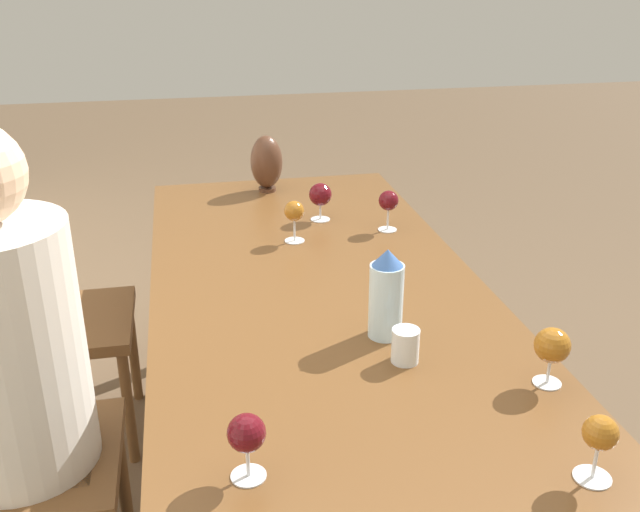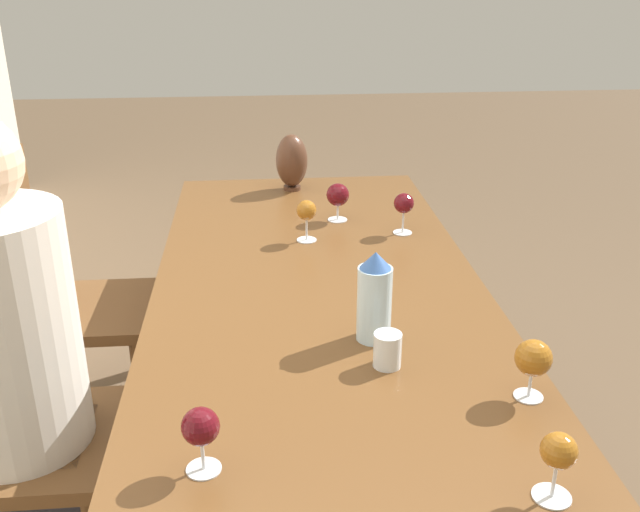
{
  "view_description": "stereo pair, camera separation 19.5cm",
  "coord_description": "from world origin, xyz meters",
  "px_view_note": "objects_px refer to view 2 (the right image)",
  "views": [
    {
      "loc": [
        -1.71,
        0.35,
        1.61
      ],
      "look_at": [
        0.05,
        0.0,
        0.84
      ],
      "focal_mm": 40.0,
      "sensor_mm": 36.0,
      "label": 1
    },
    {
      "loc": [
        -1.74,
        0.16,
        1.61
      ],
      "look_at": [
        0.05,
        0.0,
        0.84
      ],
      "focal_mm": 40.0,
      "sensor_mm": 36.0,
      "label": 2
    }
  ],
  "objects_px": {
    "wine_glass_0": "(533,359)",
    "person_near": "(14,360)",
    "wine_glass_2": "(404,205)",
    "wine_glass_5": "(201,428)",
    "water_tumbler": "(387,350)",
    "wine_glass_1": "(306,212)",
    "chair_far": "(60,292)",
    "vase": "(292,161)",
    "wine_glass_4": "(558,453)",
    "water_bottle": "(374,298)",
    "wine_glass_3": "(338,196)"
  },
  "relations": [
    {
      "from": "water_bottle",
      "to": "wine_glass_4",
      "type": "distance_m",
      "value": 0.61
    },
    {
      "from": "water_tumbler",
      "to": "wine_glass_3",
      "type": "height_order",
      "value": "wine_glass_3"
    },
    {
      "from": "person_near",
      "to": "wine_glass_5",
      "type": "bearing_deg",
      "value": -135.22
    },
    {
      "from": "wine_glass_5",
      "to": "person_near",
      "type": "xyz_separation_m",
      "value": [
        0.49,
        0.49,
        -0.13
      ]
    },
    {
      "from": "wine_glass_0",
      "to": "wine_glass_3",
      "type": "height_order",
      "value": "wine_glass_0"
    },
    {
      "from": "water_tumbler",
      "to": "wine_glass_1",
      "type": "xyz_separation_m",
      "value": [
        0.78,
        0.13,
        0.06
      ]
    },
    {
      "from": "vase",
      "to": "wine_glass_5",
      "type": "relative_size",
      "value": 1.7
    },
    {
      "from": "wine_glass_2",
      "to": "wine_glass_4",
      "type": "distance_m",
      "value": 1.27
    },
    {
      "from": "chair_far",
      "to": "person_near",
      "type": "xyz_separation_m",
      "value": [
        -0.73,
        -0.09,
        0.17
      ]
    },
    {
      "from": "wine_glass_3",
      "to": "vase",
      "type": "bearing_deg",
      "value": 21.2
    },
    {
      "from": "vase",
      "to": "chair_far",
      "type": "relative_size",
      "value": 0.22
    },
    {
      "from": "water_bottle",
      "to": "wine_glass_0",
      "type": "xyz_separation_m",
      "value": [
        -0.28,
        -0.29,
        -0.02
      ]
    },
    {
      "from": "wine_glass_0",
      "to": "wine_glass_5",
      "type": "relative_size",
      "value": 1.03
    },
    {
      "from": "wine_glass_5",
      "to": "person_near",
      "type": "distance_m",
      "value": 0.71
    },
    {
      "from": "wine_glass_2",
      "to": "wine_glass_3",
      "type": "xyz_separation_m",
      "value": [
        0.14,
        0.2,
        -0.01
      ]
    },
    {
      "from": "wine_glass_1",
      "to": "wine_glass_4",
      "type": "bearing_deg",
      "value": -164.6
    },
    {
      "from": "wine_glass_2",
      "to": "wine_glass_5",
      "type": "xyz_separation_m",
      "value": [
        -1.14,
        0.59,
        -0.01
      ]
    },
    {
      "from": "wine_glass_1",
      "to": "wine_glass_4",
      "type": "height_order",
      "value": "wine_glass_1"
    },
    {
      "from": "wine_glass_0",
      "to": "wine_glass_2",
      "type": "xyz_separation_m",
      "value": [
        0.97,
        0.08,
        0.01
      ]
    },
    {
      "from": "vase",
      "to": "wine_glass_4",
      "type": "distance_m",
      "value": 1.81
    },
    {
      "from": "wine_glass_2",
      "to": "person_near",
      "type": "distance_m",
      "value": 1.27
    },
    {
      "from": "water_bottle",
      "to": "water_tumbler",
      "type": "height_order",
      "value": "water_bottle"
    },
    {
      "from": "wine_glass_0",
      "to": "person_near",
      "type": "bearing_deg",
      "value": 74.6
    },
    {
      "from": "water_tumbler",
      "to": "wine_glass_4",
      "type": "bearing_deg",
      "value": -154.8
    },
    {
      "from": "water_bottle",
      "to": "person_near",
      "type": "height_order",
      "value": "person_near"
    },
    {
      "from": "wine_glass_0",
      "to": "chair_far",
      "type": "relative_size",
      "value": 0.13
    },
    {
      "from": "wine_glass_1",
      "to": "wine_glass_2",
      "type": "bearing_deg",
      "value": -83.38
    },
    {
      "from": "wine_glass_0",
      "to": "wine_glass_1",
      "type": "height_order",
      "value": "wine_glass_1"
    },
    {
      "from": "water_bottle",
      "to": "chair_far",
      "type": "relative_size",
      "value": 0.23
    },
    {
      "from": "wine_glass_0",
      "to": "wine_glass_5",
      "type": "distance_m",
      "value": 0.69
    },
    {
      "from": "vase",
      "to": "chair_far",
      "type": "xyz_separation_m",
      "value": [
        -0.42,
        0.83,
        -0.33
      ]
    },
    {
      "from": "wine_glass_2",
      "to": "wine_glass_5",
      "type": "relative_size",
      "value": 1.07
    },
    {
      "from": "water_tumbler",
      "to": "chair_far",
      "type": "height_order",
      "value": "chair_far"
    },
    {
      "from": "wine_glass_5",
      "to": "vase",
      "type": "bearing_deg",
      "value": -8.57
    },
    {
      "from": "water_bottle",
      "to": "wine_glass_2",
      "type": "relative_size",
      "value": 1.65
    },
    {
      "from": "wine_glass_1",
      "to": "wine_glass_2",
      "type": "height_order",
      "value": "wine_glass_2"
    },
    {
      "from": "wine_glass_2",
      "to": "wine_glass_5",
      "type": "bearing_deg",
      "value": 152.52
    },
    {
      "from": "wine_glass_3",
      "to": "wine_glass_4",
      "type": "relative_size",
      "value": 1.02
    },
    {
      "from": "chair_far",
      "to": "wine_glass_5",
      "type": "bearing_deg",
      "value": -154.7
    },
    {
      "from": "water_tumbler",
      "to": "chair_far",
      "type": "relative_size",
      "value": 0.08
    },
    {
      "from": "water_tumbler",
      "to": "vase",
      "type": "distance_m",
      "value": 1.33
    },
    {
      "from": "water_bottle",
      "to": "wine_glass_3",
      "type": "distance_m",
      "value": 0.84
    },
    {
      "from": "wine_glass_1",
      "to": "wine_glass_2",
      "type": "relative_size",
      "value": 0.99
    },
    {
      "from": "wine_glass_0",
      "to": "water_bottle",
      "type": "bearing_deg",
      "value": 46.43
    },
    {
      "from": "vase",
      "to": "wine_glass_1",
      "type": "xyz_separation_m",
      "value": [
        -0.54,
        -0.02,
        -0.02
      ]
    },
    {
      "from": "water_bottle",
      "to": "wine_glass_4",
      "type": "height_order",
      "value": "water_bottle"
    },
    {
      "from": "water_tumbler",
      "to": "person_near",
      "type": "height_order",
      "value": "person_near"
    },
    {
      "from": "chair_far",
      "to": "water_tumbler",
      "type": "bearing_deg",
      "value": -132.87
    },
    {
      "from": "wine_glass_1",
      "to": "person_near",
      "type": "bearing_deg",
      "value": 128.92
    },
    {
      "from": "wine_glass_3",
      "to": "wine_glass_4",
      "type": "bearing_deg",
      "value": -171.28
    }
  ]
}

